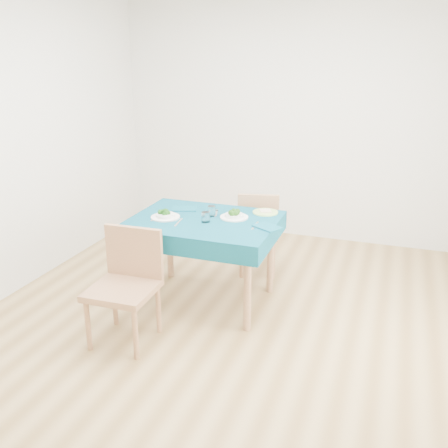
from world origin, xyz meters
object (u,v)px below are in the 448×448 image
(chair_far, at_px, (259,227))
(bowl_far, at_px, (234,214))
(bowl_near, at_px, (165,214))
(side_plate, at_px, (265,212))
(table, at_px, (204,261))
(chair_near, at_px, (121,271))

(chair_far, bearing_deg, bowl_far, 72.55)
(bowl_near, bearing_deg, bowl_far, 19.21)
(chair_far, distance_m, bowl_near, 1.06)
(chair_far, xyz_separation_m, side_plate, (0.17, -0.40, 0.29))
(bowl_far, bearing_deg, table, -152.47)
(table, xyz_separation_m, side_plate, (0.44, 0.35, 0.38))
(chair_far, height_order, bowl_near, chair_far)
(table, relative_size, bowl_near, 4.89)
(chair_near, bearing_deg, bowl_far, 57.56)
(side_plate, bearing_deg, chair_far, 112.95)
(table, bearing_deg, bowl_near, -167.35)
(table, distance_m, bowl_near, 0.53)
(table, xyz_separation_m, chair_far, (0.28, 0.74, 0.10))
(table, distance_m, chair_far, 0.80)
(chair_far, xyz_separation_m, bowl_far, (-0.05, -0.62, 0.32))
(bowl_near, distance_m, bowl_far, 0.58)
(bowl_near, bearing_deg, chair_near, -90.48)
(table, relative_size, bowl_far, 5.04)
(chair_near, bearing_deg, table, 66.49)
(bowl_far, bearing_deg, chair_far, 85.87)
(chair_near, height_order, side_plate, chair_near)
(chair_far, bearing_deg, side_plate, 99.63)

